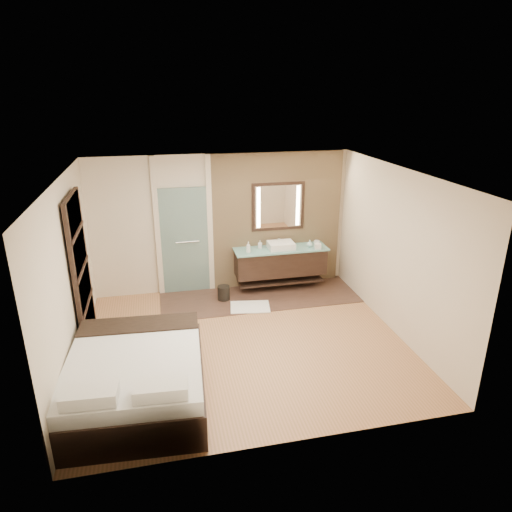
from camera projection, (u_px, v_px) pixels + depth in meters
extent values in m
plane|color=#9A6940|center=(245.00, 343.00, 7.31)|extent=(5.00, 5.00, 0.00)
cube|color=#3C2821|center=(260.00, 297.00, 8.90)|extent=(3.80, 1.30, 0.01)
cube|color=tan|center=(277.00, 221.00, 9.09)|extent=(2.60, 0.08, 2.70)
cube|color=black|center=(280.00, 262.00, 9.10)|extent=(1.80, 0.50, 0.50)
cube|color=black|center=(280.00, 280.00, 9.23)|extent=(1.71, 0.45, 0.04)
cube|color=#8FDBD5|center=(281.00, 249.00, 8.98)|extent=(1.85, 0.55, 0.03)
cube|color=white|center=(281.00, 245.00, 8.95)|extent=(0.50, 0.38, 0.13)
cylinder|color=silver|center=(278.00, 241.00, 9.12)|extent=(0.03, 0.03, 0.18)
cylinder|color=silver|center=(279.00, 238.00, 9.05)|extent=(0.02, 0.10, 0.02)
cube|color=black|center=(278.00, 206.00, 8.94)|extent=(1.06, 0.03, 0.96)
cube|color=white|center=(278.00, 207.00, 8.92)|extent=(0.94, 0.01, 0.84)
cube|color=#FBEEBC|center=(259.00, 208.00, 8.84)|extent=(0.07, 0.01, 0.80)
cube|color=#FBEEBC|center=(298.00, 206.00, 9.00)|extent=(0.07, 0.01, 0.80)
cube|color=#9EC8C1|center=(185.00, 241.00, 8.81)|extent=(0.90, 0.05, 2.10)
cylinder|color=silver|center=(188.00, 242.00, 8.77)|extent=(0.45, 0.03, 0.03)
cube|color=beige|center=(157.00, 228.00, 8.61)|extent=(0.10, 0.08, 2.70)
cube|color=beige|center=(210.00, 225.00, 8.81)|extent=(0.10, 0.08, 2.70)
cube|color=black|center=(81.00, 272.00, 6.95)|extent=(0.06, 1.20, 2.40)
cube|color=beige|center=(89.00, 320.00, 7.24)|extent=(0.02, 1.06, 0.52)
cube|color=beige|center=(85.00, 287.00, 7.04)|extent=(0.02, 1.06, 0.52)
cube|color=beige|center=(79.00, 251.00, 6.83)|extent=(0.02, 1.06, 0.52)
cube|color=beige|center=(74.00, 213.00, 6.63)|extent=(0.02, 1.06, 0.52)
cube|color=black|center=(137.00, 384.00, 5.91)|extent=(1.85, 2.24, 0.47)
cube|color=silver|center=(135.00, 362.00, 5.79)|extent=(1.79, 2.19, 0.19)
cube|color=black|center=(139.00, 325.00, 6.50)|extent=(1.69, 0.59, 0.04)
cube|color=silver|center=(90.00, 395.00, 4.88)|extent=(0.61, 0.36, 0.15)
cube|color=silver|center=(161.00, 389.00, 4.99)|extent=(0.61, 0.36, 0.15)
cube|color=white|center=(250.00, 307.00, 8.46)|extent=(0.79, 0.61, 0.02)
cylinder|color=black|center=(224.00, 293.00, 8.73)|extent=(0.30, 0.30, 0.29)
cube|color=white|center=(318.00, 246.00, 8.95)|extent=(0.14, 0.14, 0.10)
imported|color=silver|center=(248.00, 247.00, 8.71)|extent=(0.09, 0.09, 0.22)
imported|color=#B2B2B2|center=(260.00, 244.00, 8.97)|extent=(0.09, 0.09, 0.16)
imported|color=silver|center=(310.00, 243.00, 9.04)|extent=(0.15, 0.15, 0.14)
imported|color=white|center=(317.00, 243.00, 9.16)|extent=(0.13, 0.13, 0.09)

